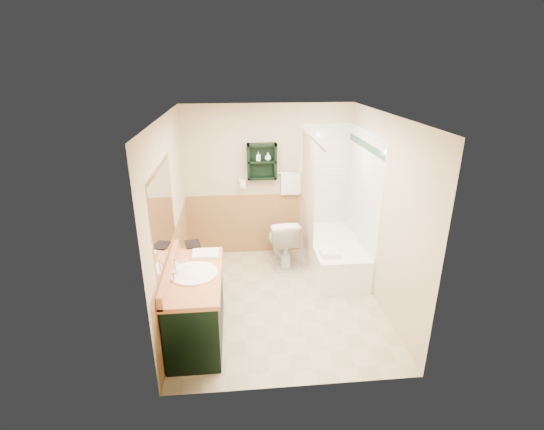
{
  "coord_description": "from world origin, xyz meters",
  "views": [
    {
      "loc": [
        -0.51,
        -4.44,
        2.95
      ],
      "look_at": [
        -0.06,
        0.2,
        1.14
      ],
      "focal_mm": 26.0,
      "sensor_mm": 36.0,
      "label": 1
    }
  ],
  "objects_px": {
    "wall_shelf": "(262,161)",
    "hair_dryer": "(243,184)",
    "soap_bottle_b": "(268,157)",
    "soap_bottle_a": "(258,159)",
    "vanity_book": "(185,237)",
    "bathtub": "(333,254)",
    "toilet": "(281,241)",
    "vanity": "(196,306)"
  },
  "relations": [
    {
      "from": "wall_shelf",
      "to": "hair_dryer",
      "type": "height_order",
      "value": "wall_shelf"
    },
    {
      "from": "soap_bottle_b",
      "to": "soap_bottle_a",
      "type": "bearing_deg",
      "value": 180.0
    },
    {
      "from": "vanity_book",
      "to": "soap_bottle_b",
      "type": "relative_size",
      "value": 1.99
    },
    {
      "from": "hair_dryer",
      "to": "bathtub",
      "type": "relative_size",
      "value": 0.16
    },
    {
      "from": "hair_dryer",
      "to": "toilet",
      "type": "relative_size",
      "value": 0.31
    },
    {
      "from": "wall_shelf",
      "to": "vanity_book",
      "type": "bearing_deg",
      "value": -128.67
    },
    {
      "from": "vanity",
      "to": "toilet",
      "type": "bearing_deg",
      "value": 55.21
    },
    {
      "from": "bathtub",
      "to": "vanity_book",
      "type": "height_order",
      "value": "vanity_book"
    },
    {
      "from": "bathtub",
      "to": "toilet",
      "type": "height_order",
      "value": "toilet"
    },
    {
      "from": "hair_dryer",
      "to": "bathtub",
      "type": "height_order",
      "value": "hair_dryer"
    },
    {
      "from": "wall_shelf",
      "to": "toilet",
      "type": "distance_m",
      "value": 1.26
    },
    {
      "from": "vanity_book",
      "to": "soap_bottle_b",
      "type": "distance_m",
      "value": 1.88
    },
    {
      "from": "toilet",
      "to": "vanity_book",
      "type": "xyz_separation_m",
      "value": [
        -1.32,
        -0.95,
        0.56
      ]
    },
    {
      "from": "vanity_book",
      "to": "soap_bottle_a",
      "type": "bearing_deg",
      "value": 40.08
    },
    {
      "from": "vanity_book",
      "to": "vanity",
      "type": "bearing_deg",
      "value": -89.64
    },
    {
      "from": "bathtub",
      "to": "vanity_book",
      "type": "relative_size",
      "value": 6.26
    },
    {
      "from": "wall_shelf",
      "to": "bathtub",
      "type": "xyz_separation_m",
      "value": [
        1.03,
        -0.62,
        -1.31
      ]
    },
    {
      "from": "soap_bottle_a",
      "to": "bathtub",
      "type": "bearing_deg",
      "value": -29.83
    },
    {
      "from": "wall_shelf",
      "to": "bathtub",
      "type": "bearing_deg",
      "value": -31.3
    },
    {
      "from": "vanity_book",
      "to": "soap_bottle_a",
      "type": "height_order",
      "value": "soap_bottle_a"
    },
    {
      "from": "bathtub",
      "to": "soap_bottle_a",
      "type": "distance_m",
      "value": 1.84
    },
    {
      "from": "bathtub",
      "to": "wall_shelf",
      "type": "bearing_deg",
      "value": 148.7
    },
    {
      "from": "bathtub",
      "to": "soap_bottle_b",
      "type": "distance_m",
      "value": 1.77
    },
    {
      "from": "vanity",
      "to": "soap_bottle_b",
      "type": "distance_m",
      "value": 2.56
    },
    {
      "from": "vanity_book",
      "to": "toilet",
      "type": "bearing_deg",
      "value": 23.11
    },
    {
      "from": "vanity",
      "to": "vanity_book",
      "type": "relative_size",
      "value": 5.36
    },
    {
      "from": "wall_shelf",
      "to": "hair_dryer",
      "type": "xyz_separation_m",
      "value": [
        -0.3,
        0.02,
        -0.35
      ]
    },
    {
      "from": "vanity",
      "to": "vanity_book",
      "type": "distance_m",
      "value": 0.91
    },
    {
      "from": "wall_shelf",
      "to": "vanity_book",
      "type": "distance_m",
      "value": 1.8
    },
    {
      "from": "hair_dryer",
      "to": "vanity",
      "type": "xyz_separation_m",
      "value": [
        -0.59,
        -2.07,
        -0.79
      ]
    },
    {
      "from": "soap_bottle_a",
      "to": "vanity_book",
      "type": "bearing_deg",
      "value": -127.33
    },
    {
      "from": "vanity",
      "to": "toilet",
      "type": "xyz_separation_m",
      "value": [
        1.16,
        1.67,
        -0.03
      ]
    },
    {
      "from": "soap_bottle_a",
      "to": "hair_dryer",
      "type": "bearing_deg",
      "value": 173.06
    },
    {
      "from": "toilet",
      "to": "soap_bottle_a",
      "type": "bearing_deg",
      "value": -54.53
    },
    {
      "from": "vanity",
      "to": "soap_bottle_b",
      "type": "relative_size",
      "value": 10.69
    },
    {
      "from": "wall_shelf",
      "to": "toilet",
      "type": "relative_size",
      "value": 0.71
    },
    {
      "from": "vanity",
      "to": "soap_bottle_a",
      "type": "height_order",
      "value": "soap_bottle_a"
    },
    {
      "from": "hair_dryer",
      "to": "soap_bottle_b",
      "type": "relative_size",
      "value": 2.0
    },
    {
      "from": "hair_dryer",
      "to": "vanity",
      "type": "distance_m",
      "value": 2.29
    },
    {
      "from": "wall_shelf",
      "to": "vanity_book",
      "type": "relative_size",
      "value": 2.3
    },
    {
      "from": "soap_bottle_a",
      "to": "soap_bottle_b",
      "type": "xyz_separation_m",
      "value": [
        0.15,
        0.0,
        0.02
      ]
    },
    {
      "from": "wall_shelf",
      "to": "soap_bottle_b",
      "type": "distance_m",
      "value": 0.11
    }
  ]
}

